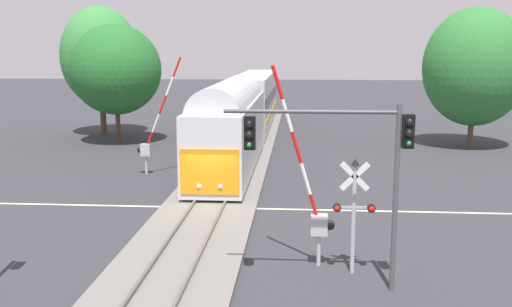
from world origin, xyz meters
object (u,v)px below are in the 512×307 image
Objects in this scene: crossing_gate_near at (315,206)px; traffic_signal_near_right at (346,150)px; commuter_train at (245,108)px; maple_right_background at (475,67)px; crossing_signal_mast at (354,204)px; pine_left_background at (100,57)px; oak_behind_train at (116,70)px; crossing_gate_far at (150,138)px.

traffic_signal_near_right is (0.85, -1.93, 2.24)m from crossing_gate_near.
maple_right_background is at bearing 1.00° from commuter_train.
crossing_signal_mast is 35.76m from pine_left_background.
crossing_gate_near is 0.75× the size of oak_behind_train.
crossing_gate_near is 34.63m from pine_left_background.
pine_left_background reaches higher than crossing_gate_far.
traffic_signal_near_right is at bearing -66.22° from crossing_gate_near.
traffic_signal_near_right is (5.51, -27.02, 1.58)m from commuter_train.
pine_left_background is at bearing 117.35° from crossing_gate_far.
crossing_signal_mast is 0.67× the size of traffic_signal_near_right.
crossing_gate_far is at bearing -112.42° from commuter_train.
crossing_signal_mast is 28.45m from maple_right_background.
crossing_signal_mast is at bearing -58.43° from pine_left_background.
pine_left_background is 1.18× the size of oak_behind_train.
maple_right_background is at bearing -8.20° from pine_left_background.
pine_left_background is (-18.18, 31.58, 2.23)m from traffic_signal_near_right.
oak_behind_train is at bearing 121.60° from crossing_signal_mast.
pine_left_background is at bearing 121.34° from oak_behind_train.
crossing_gate_far is (-9.24, 13.99, 0.02)m from crossing_gate_near.
oak_behind_train is (-26.92, -0.12, -0.26)m from maple_right_background.
crossing_gate_far is at bearing 123.43° from crossing_gate_near.
maple_right_background is at bearing 67.06° from crossing_signal_mast.
commuter_train reaches higher than crossing_signal_mast.
crossing_gate_far is 0.67× the size of maple_right_background.
commuter_train is 12.02m from crossing_gate_far.
pine_left_background reaches higher than maple_right_background.
maple_right_background is (21.49, 11.39, 3.78)m from crossing_gate_far.
crossing_gate_far is at bearing -64.28° from oak_behind_train.
crossing_gate_near is at bearing -59.69° from pine_left_background.
traffic_signal_near_right is (-0.40, -1.32, 2.01)m from crossing_signal_mast.
crossing_gate_near reaches higher than traffic_signal_near_right.
pine_left_background is (-17.33, 29.65, 4.47)m from crossing_gate_near.
pine_left_background is at bearing 120.31° from crossing_gate_near.
commuter_train is 26.37m from crossing_signal_mast.
crossing_signal_mast is 0.36× the size of pine_left_background.
oak_behind_train is (-10.01, 0.18, 2.88)m from commuter_train.
traffic_signal_near_right is 29.64m from maple_right_background.
maple_right_background is 1.12× the size of oak_behind_train.
commuter_train is at bearing -19.79° from pine_left_background.
commuter_train is 5.70× the size of crossing_gate_far.
commuter_train is at bearing 101.53° from traffic_signal_near_right.
crossing_gate_far is 0.75× the size of oak_behind_train.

